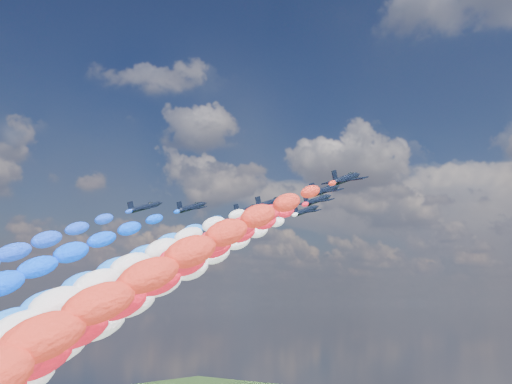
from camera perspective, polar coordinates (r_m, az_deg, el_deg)
The scene contains 14 objects.
jet_0 at distance 159.10m, azimuth -9.97°, elevation -1.36°, with size 8.84×11.86×2.61m, color black, non-canonical shape.
jet_1 at distance 157.75m, azimuth -5.81°, elevation -1.38°, with size 8.84×11.86×2.61m, color black, non-canonical shape.
jet_2 at distance 160.83m, azimuth -0.75°, elevation -1.60°, with size 8.84×11.86×2.61m, color black, non-canonical shape.
trail_2 at distance 123.54m, azimuth -16.68°, elevation -9.83°, with size 7.26×102.11×52.19m, color blue, non-canonical shape.
jet_3 at distance 149.48m, azimuth 1.30°, elevation -0.95°, with size 8.84×11.86×2.61m, color black, non-canonical shape.
trail_3 at distance 110.97m, azimuth -15.62°, elevation -9.91°, with size 7.26×102.11×52.19m, color silver, non-canonical shape.
jet_4 at distance 162.78m, azimuth 4.47°, elevation -1.67°, with size 8.84×11.86×2.61m, color black, non-canonical shape.
trail_4 at distance 121.66m, azimuth -9.68°, elevation -10.11°, with size 7.26×102.11×52.19m, color white, non-canonical shape.
jet_5 at distance 146.46m, azimuth 5.48°, elevation -0.72°, with size 8.84×11.86×2.61m, color black, non-canonical shape.
trail_5 at distance 104.99m, azimuth -10.49°, elevation -10.12°, with size 7.26×102.11×52.19m, color #FB182F, non-canonical shape.
jet_6 at distance 134.04m, azimuth 6.16°, elevation 0.15°, with size 8.84×11.86×2.61m, color black, non-canonical shape.
trail_6 at distance 92.45m, azimuth -11.69°, elevation -10.13°, with size 7.26×102.11×52.19m, color red, non-canonical shape.
jet_7 at distance 122.13m, azimuth 8.05°, elevation 1.19°, with size 8.84×11.86×2.61m, color black, non-canonical shape.
trail_7 at distance 79.60m, azimuth -11.58°, elevation -10.18°, with size 7.26×102.11×52.19m, color red, non-canonical shape.
Camera 1 is at (90.90, -108.45, 76.05)m, focal length 44.66 mm.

